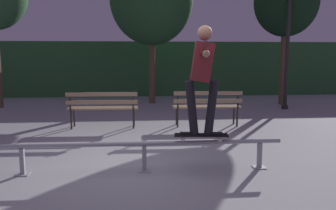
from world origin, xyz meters
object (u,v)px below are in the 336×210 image
(skateboard, at_px, (201,135))
(park_bench_leftmost, at_px, (103,105))
(lamp_post_right, at_px, (288,28))
(grind_rail, at_px, (144,148))
(skateboarder, at_px, (202,71))
(park_bench_left_center, at_px, (207,104))
(tree_far_right, at_px, (286,2))

(skateboard, height_order, park_bench_leftmost, park_bench_leftmost)
(lamp_post_right, bearing_deg, grind_rail, -129.09)
(skateboarder, xyz_separation_m, park_bench_left_center, (0.71, 3.11, -0.91))
(skateboard, relative_size, park_bench_leftmost, 0.50)
(grind_rail, distance_m, park_bench_leftmost, 3.24)
(skateboarder, bearing_deg, grind_rail, 179.98)
(skateboard, height_order, park_bench_left_center, park_bench_left_center)
(park_bench_left_center, bearing_deg, lamp_post_right, 39.50)
(park_bench_leftmost, height_order, park_bench_left_center, same)
(grind_rail, xyz_separation_m, park_bench_left_center, (1.54, 3.11, 0.20))
(skateboard, bearing_deg, tree_far_right, 58.64)
(grind_rail, height_order, skateboarder, skateboarder)
(skateboarder, relative_size, tree_far_right, 0.34)
(park_bench_leftmost, bearing_deg, skateboarder, -61.08)
(skateboard, height_order, skateboarder, skateboarder)
(skateboard, bearing_deg, park_bench_leftmost, 118.89)
(grind_rail, xyz_separation_m, park_bench_leftmost, (-0.89, 3.11, 0.20))
(skateboarder, bearing_deg, tree_far_right, 58.66)
(tree_far_right, bearing_deg, skateboarder, -121.34)
(skateboarder, distance_m, park_bench_left_center, 3.32)
(skateboarder, bearing_deg, park_bench_leftmost, 118.92)
(park_bench_leftmost, bearing_deg, lamp_post_right, 24.41)
(grind_rail, relative_size, lamp_post_right, 1.03)
(grind_rail, xyz_separation_m, skateboard, (0.83, -0.00, 0.17))
(park_bench_left_center, relative_size, lamp_post_right, 0.41)
(skateboarder, height_order, park_bench_left_center, skateboarder)
(lamp_post_right, bearing_deg, park_bench_left_center, -140.50)
(grind_rail, height_order, park_bench_left_center, park_bench_left_center)
(park_bench_leftmost, relative_size, lamp_post_right, 0.41)
(skateboard, distance_m, skateboarder, 0.94)
(skateboard, bearing_deg, lamp_post_right, 56.44)
(tree_far_right, xyz_separation_m, lamp_post_right, (-0.35, -1.07, -0.94))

